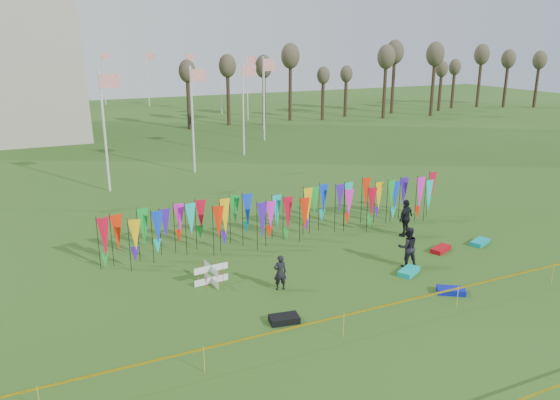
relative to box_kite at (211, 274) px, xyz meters
name	(u,v)px	position (x,y,z in m)	size (l,w,h in m)	color
ground	(366,302)	(5.01, -4.12, -0.43)	(160.00, 160.00, 0.00)	#274A14
banner_row	(290,209)	(5.29, 3.41, 1.18)	(18.64, 0.64, 2.49)	black
caution_tape_near	(391,305)	(4.79, -5.99, 0.35)	(26.00, 0.02, 0.90)	#ECBE04
caution_tape_far	(524,400)	(4.79, -11.85, 0.35)	(26.00, 0.02, 0.90)	#ECBE04
tree_line	(387,68)	(37.01, 39.88, 5.74)	(53.92, 1.92, 7.84)	#3D2C1E
box_kite	(211,274)	(0.00, 0.00, 0.00)	(0.77, 0.77, 0.85)	red
person_left	(280,273)	(2.39, -1.70, 0.33)	(0.55, 0.40, 1.51)	black
person_mid	(408,247)	(8.60, -1.97, 0.51)	(0.91, 0.56, 1.88)	black
person_right	(406,218)	(10.98, 1.30, 0.56)	(1.16, 0.66, 1.98)	black
kite_bag_turquoise	(409,272)	(8.17, -2.68, -0.31)	(1.14, 0.57, 0.23)	#0CB5AB
kite_bag_blue	(451,291)	(8.54, -4.94, -0.31)	(1.11, 0.58, 0.23)	#0A19AF
kite_bag_red	(441,249)	(11.25, -1.17, -0.32)	(1.18, 0.54, 0.22)	#B30B12
kite_bag_black	(284,319)	(1.40, -4.22, -0.30)	(1.07, 0.62, 0.25)	black
kite_bag_teal	(480,242)	(13.66, -1.27, -0.32)	(1.16, 0.55, 0.22)	#0B9FA5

